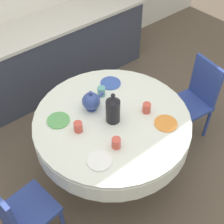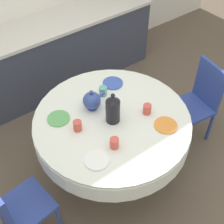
{
  "view_description": "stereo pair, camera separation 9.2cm",
  "coord_description": "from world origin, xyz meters",
  "px_view_note": "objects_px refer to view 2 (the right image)",
  "views": [
    {
      "loc": [
        -1.23,
        -1.5,
        2.82
      ],
      "look_at": [
        0.0,
        0.0,
        0.86
      ],
      "focal_mm": 50.0,
      "sensor_mm": 36.0,
      "label": 1
    },
    {
      "loc": [
        -1.15,
        -1.56,
        2.82
      ],
      "look_at": [
        0.0,
        0.0,
        0.86
      ],
      "focal_mm": 50.0,
      "sensor_mm": 36.0,
      "label": 2
    }
  ],
  "objects_px": {
    "coffee_carafe": "(113,109)",
    "teapot": "(92,101)",
    "chair_left": "(198,100)",
    "chair_right": "(15,207)"
  },
  "relations": [
    {
      "from": "chair_right",
      "to": "coffee_carafe",
      "type": "bearing_deg",
      "value": 88.9
    },
    {
      "from": "chair_left",
      "to": "coffee_carafe",
      "type": "relative_size",
      "value": 3.0
    },
    {
      "from": "coffee_carafe",
      "to": "teapot",
      "type": "xyz_separation_m",
      "value": [
        -0.06,
        0.24,
        -0.04
      ]
    },
    {
      "from": "chair_right",
      "to": "coffee_carafe",
      "type": "xyz_separation_m",
      "value": [
        1.05,
        0.11,
        0.39
      ]
    },
    {
      "from": "chair_left",
      "to": "teapot",
      "type": "xyz_separation_m",
      "value": [
        -1.13,
        0.36,
        0.35
      ]
    },
    {
      "from": "chair_right",
      "to": "coffee_carafe",
      "type": "distance_m",
      "value": 1.13
    },
    {
      "from": "chair_right",
      "to": "teapot",
      "type": "height_order",
      "value": "teapot"
    },
    {
      "from": "chair_left",
      "to": "chair_right",
      "type": "relative_size",
      "value": 1.0
    },
    {
      "from": "chair_left",
      "to": "coffee_carafe",
      "type": "height_order",
      "value": "coffee_carafe"
    },
    {
      "from": "chair_left",
      "to": "chair_right",
      "type": "xyz_separation_m",
      "value": [
        -2.12,
        0.01,
        0.0
      ]
    }
  ]
}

